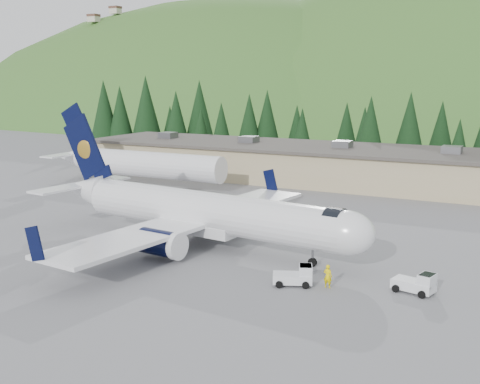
% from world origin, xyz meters
% --- Properties ---
extents(ground, '(600.00, 600.00, 0.00)m').
position_xyz_m(ground, '(0.00, 0.00, 0.00)').
color(ground, slate).
extents(airliner, '(34.46, 32.41, 11.43)m').
position_xyz_m(airliner, '(-1.00, 0.12, 3.05)').
color(airliner, white).
rests_on(airliner, ground).
extents(second_airliner, '(27.50, 11.00, 10.05)m').
position_xyz_m(second_airliner, '(-24.92, 22.00, 3.32)').
color(second_airliner, white).
rests_on(second_airliner, ground).
extents(baggage_tug_a, '(3.17, 2.53, 1.52)m').
position_xyz_m(baggage_tug_a, '(10.78, -5.90, 0.68)').
color(baggage_tug_a, silver).
rests_on(baggage_tug_a, ground).
extents(baggage_tug_b, '(3.12, 2.23, 1.54)m').
position_xyz_m(baggage_tug_b, '(18.98, -3.56, 0.69)').
color(baggage_tug_b, silver).
rests_on(baggage_tug_b, ground).
extents(terminal_building, '(71.00, 17.00, 6.10)m').
position_xyz_m(terminal_building, '(-5.01, 38.00, 2.62)').
color(terminal_building, tan).
rests_on(terminal_building, ground).
extents(ramp_worker, '(0.66, 0.45, 1.73)m').
position_xyz_m(ramp_worker, '(13.01, -5.37, 0.87)').
color(ramp_worker, '#FFDD00').
rests_on(ramp_worker, ground).
extents(tree_line, '(112.23, 16.29, 14.30)m').
position_xyz_m(tree_line, '(-8.60, 60.03, 7.37)').
color(tree_line, black).
rests_on(tree_line, ground).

